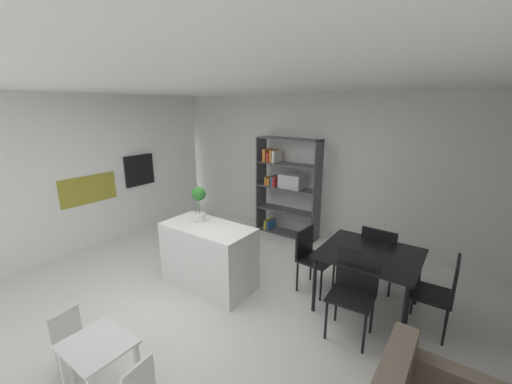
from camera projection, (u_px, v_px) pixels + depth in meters
name	position (u px, v px, depth m)	size (l,w,h in m)	color
ground_plane	(206.00, 297.00, 4.14)	(9.37, 9.37, 0.00)	silver
ceiling_slab	(195.00, 84.00, 3.43)	(6.81, 5.67, 0.06)	white
back_partition	(306.00, 166.00, 6.00)	(6.81, 0.06, 2.65)	silver
tall_cabinet_run_left	(76.00, 172.00, 5.48)	(0.63, 5.10, 2.65)	white
cabinet_niche_splashback	(89.00, 190.00, 5.38)	(0.01, 0.97, 0.48)	#9E932D
built_in_oven	(139.00, 170.00, 6.12)	(0.06, 0.62, 0.60)	black
kitchen_island	(209.00, 256.00, 4.34)	(1.27, 0.64, 0.88)	white
potted_plant_on_island	(199.00, 201.00, 4.32)	(0.19, 0.19, 0.49)	white
open_bookshelf	(286.00, 184.00, 5.97)	(1.24, 0.34, 1.87)	#4C4C51
child_table	(98.00, 352.00, 2.69)	(0.56, 0.48, 0.50)	white
child_chair_left	(72.00, 338.00, 2.98)	(0.32, 0.32, 0.57)	silver
dining_table	(370.00, 258.00, 3.76)	(1.12, 0.99, 0.75)	black
dining_chair_island_side	(311.00, 253.00, 4.24)	(0.44, 0.45, 0.85)	black
dining_chair_window_side	(442.00, 290.00, 3.37)	(0.43, 0.44, 0.91)	black
dining_chair_near	(354.00, 286.00, 3.38)	(0.48, 0.44, 0.94)	black
dining_chair_far	(380.00, 253.00, 4.21)	(0.47, 0.47, 0.90)	black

